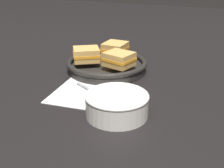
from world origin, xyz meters
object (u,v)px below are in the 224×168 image
at_px(spoon, 101,95).
at_px(sandwich_near_left, 119,59).
at_px(soup_bowl, 117,103).
at_px(sandwich_far_left, 86,54).
at_px(sandwich_near_right, 115,49).
at_px(skillet, 107,65).

distance_m(spoon, sandwich_near_left, 0.18).
bearing_deg(soup_bowl, sandwich_far_left, 131.39).
bearing_deg(spoon, sandwich_near_left, 121.03).
distance_m(spoon, sandwich_near_right, 0.30).
relative_size(spoon, sandwich_far_left, 1.35).
distance_m(soup_bowl, sandwich_far_left, 0.33).
xyz_separation_m(skillet, sandwich_near_right, (0.00, 0.07, 0.04)).
height_order(spoon, sandwich_near_left, sandwich_near_left).
bearing_deg(sandwich_far_left, sandwich_near_right, 58.59).
relative_size(soup_bowl, spoon, 1.00).
height_order(skillet, sandwich_far_left, sandwich_far_left).
height_order(spoon, sandwich_far_left, sandwich_far_left).
relative_size(spoon, sandwich_near_left, 1.50).
bearing_deg(sandwich_far_left, sandwich_near_left, -1.41).
xyz_separation_m(spoon, sandwich_far_left, (-0.14, 0.18, 0.06)).
distance_m(skillet, sandwich_far_left, 0.08).
bearing_deg(sandwich_near_left, skillet, 148.59).
bearing_deg(sandwich_near_left, spoon, -85.21).
xyz_separation_m(spoon, sandwich_near_right, (-0.07, 0.28, 0.06)).
relative_size(soup_bowl, skillet, 0.56).
height_order(sandwich_near_left, sandwich_far_left, same).
bearing_deg(sandwich_near_left, sandwich_far_left, 178.59).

